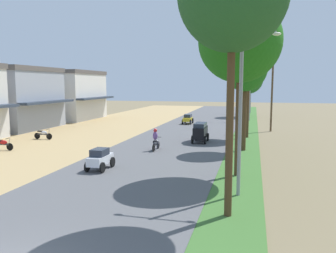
# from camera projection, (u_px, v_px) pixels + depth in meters

# --- Properties ---
(shophouse_mid) EXTENTS (9.32, 8.95, 6.90)m
(shophouse_mid) POSITION_uv_depth(u_px,v_px,m) (12.00, 98.00, 38.13)
(shophouse_mid) COLOR #999EA8
(shophouse_mid) RESTS_ON ground
(shophouse_far) EXTENTS (10.05, 9.52, 6.90)m
(shophouse_far) POSITION_uv_depth(u_px,v_px,m) (65.00, 95.00, 48.71)
(shophouse_far) COLOR silver
(shophouse_far) RESTS_ON ground
(parked_motorbike_second) EXTENTS (1.80, 0.54, 0.94)m
(parked_motorbike_second) POSITION_uv_depth(u_px,v_px,m) (3.00, 144.00, 25.63)
(parked_motorbike_second) COLOR black
(parked_motorbike_second) RESTS_ON dirt_shoulder
(parked_motorbike_third) EXTENTS (1.80, 0.54, 0.94)m
(parked_motorbike_third) POSITION_uv_depth(u_px,v_px,m) (43.00, 134.00, 30.72)
(parked_motorbike_third) COLOR black
(parked_motorbike_third) RESTS_ON dirt_shoulder
(median_tree_second) EXTENTS (4.34, 4.34, 9.34)m
(median_tree_second) POSITION_uv_depth(u_px,v_px,m) (240.00, 42.00, 17.73)
(median_tree_second) COLOR #4C351E
(median_tree_second) RESTS_ON median_strip
(median_tree_third) EXTENTS (3.22, 3.22, 8.00)m
(median_tree_third) POSITION_uv_depth(u_px,v_px,m) (245.00, 68.00, 24.89)
(median_tree_third) COLOR #4C351E
(median_tree_third) RESTS_ON median_strip
(median_tree_fourth) EXTENTS (3.84, 3.84, 9.62)m
(median_tree_fourth) POSITION_uv_depth(u_px,v_px,m) (249.00, 53.00, 30.82)
(median_tree_fourth) COLOR #4C351E
(median_tree_fourth) RESTS_ON median_strip
(median_tree_fifth) EXTENTS (4.27, 4.27, 7.95)m
(median_tree_fifth) POSITION_uv_depth(u_px,v_px,m) (249.00, 79.00, 51.22)
(median_tree_fifth) COLOR #4C351E
(median_tree_fifth) RESTS_ON median_strip
(streetlamp_near) EXTENTS (3.16, 0.20, 7.24)m
(streetlamp_near) POSITION_uv_depth(u_px,v_px,m) (241.00, 101.00, 14.78)
(streetlamp_near) COLOR gray
(streetlamp_near) RESTS_ON median_strip
(streetlamp_mid) EXTENTS (3.16, 0.20, 8.45)m
(streetlamp_mid) POSITION_uv_depth(u_px,v_px,m) (250.00, 85.00, 45.95)
(streetlamp_mid) COLOR gray
(streetlamp_mid) RESTS_ON median_strip
(streetlamp_far) EXTENTS (3.16, 0.20, 7.83)m
(streetlamp_far) POSITION_uv_depth(u_px,v_px,m) (251.00, 87.00, 58.13)
(streetlamp_far) COLOR gray
(streetlamp_far) RESTS_ON median_strip
(utility_pole_near) EXTENTS (1.80, 0.20, 9.39)m
(utility_pole_near) POSITION_uv_depth(u_px,v_px,m) (272.00, 85.00, 35.71)
(utility_pole_near) COLOR brown
(utility_pole_near) RESTS_ON ground
(car_hatchback_white) EXTENTS (1.04, 2.00, 1.23)m
(car_hatchback_white) POSITION_uv_depth(u_px,v_px,m) (100.00, 158.00, 19.72)
(car_hatchback_white) COLOR silver
(car_hatchback_white) RESTS_ON road_strip
(car_van_black) EXTENTS (1.19, 2.41, 1.67)m
(car_van_black) POSITION_uv_depth(u_px,v_px,m) (200.00, 131.00, 28.95)
(car_van_black) COLOR black
(car_van_black) RESTS_ON road_strip
(car_sedan_yellow) EXTENTS (1.10, 2.26, 1.19)m
(car_sedan_yellow) POSITION_uv_depth(u_px,v_px,m) (188.00, 118.00, 42.52)
(car_sedan_yellow) COLOR gold
(car_sedan_yellow) RESTS_ON road_strip
(motorbike_ahead_second) EXTENTS (0.54, 1.80, 1.66)m
(motorbike_ahead_second) POSITION_uv_depth(u_px,v_px,m) (156.00, 140.00, 25.45)
(motorbike_ahead_second) COLOR black
(motorbike_ahead_second) RESTS_ON road_strip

